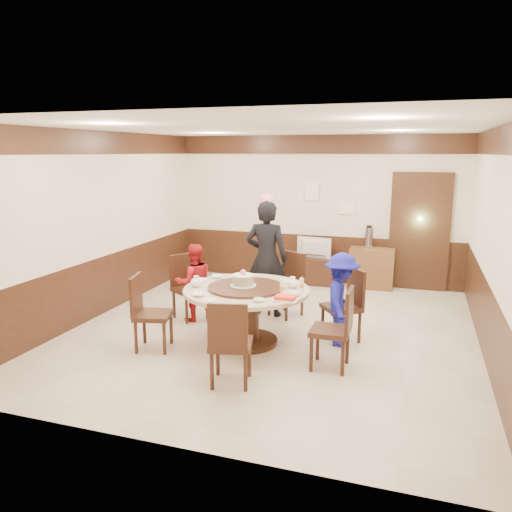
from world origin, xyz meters
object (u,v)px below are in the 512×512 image
(thermos, at_px, (369,238))
(tv_stand, at_px, (312,271))
(side_cabinet, at_px, (372,268))
(person_standing, at_px, (267,258))
(shrimp_platter, at_px, (285,299))
(television, at_px, (313,248))
(person_blue, at_px, (341,300))
(birthday_cake, at_px, (243,280))
(banquet_table, at_px, (246,304))
(person_red, at_px, (194,282))

(thermos, bearing_deg, tv_stand, -178.34)
(tv_stand, height_order, side_cabinet, side_cabinet)
(person_standing, distance_m, shrimp_platter, 1.76)
(tv_stand, bearing_deg, television, 0.00)
(person_blue, distance_m, thermos, 3.02)
(birthday_cake, bearing_deg, shrimp_platter, -29.37)
(banquet_table, relative_size, birthday_cake, 4.87)
(banquet_table, relative_size, person_standing, 0.92)
(television, relative_size, side_cabinet, 0.85)
(shrimp_platter, xyz_separation_m, side_cabinet, (0.67, 3.71, -0.40))
(banquet_table, xyz_separation_m, tv_stand, (0.18, 3.30, -0.28))
(person_standing, distance_m, person_blue, 1.59)
(tv_stand, bearing_deg, banquet_table, -93.15)
(person_standing, xyz_separation_m, birthday_cake, (0.06, -1.22, -0.04))
(banquet_table, bearing_deg, tv_stand, 86.85)
(person_blue, xyz_separation_m, shrimp_platter, (-0.56, -0.71, 0.16))
(person_standing, bearing_deg, shrimp_platter, 114.21)
(shrimp_platter, bearing_deg, banquet_table, 148.82)
(person_red, height_order, side_cabinet, person_red)
(television, relative_size, thermos, 1.78)
(thermos, bearing_deg, banquet_table, -110.11)
(person_blue, distance_m, birthday_cake, 1.30)
(shrimp_platter, distance_m, side_cabinet, 3.79)
(person_standing, xyz_separation_m, thermos, (1.32, 2.11, 0.05))
(banquet_table, bearing_deg, person_blue, 15.66)
(person_standing, relative_size, television, 2.64)
(shrimp_platter, distance_m, television, 3.71)
(birthday_cake, bearing_deg, person_blue, 15.23)
(tv_stand, bearing_deg, shrimp_platter, -83.14)
(person_red, xyz_separation_m, shrimp_platter, (1.67, -1.02, 0.20))
(side_cabinet, distance_m, thermos, 0.57)
(person_red, relative_size, thermos, 3.06)
(shrimp_platter, distance_m, thermos, 3.76)
(thermos, bearing_deg, shrimp_platter, -99.11)
(person_standing, relative_size, side_cabinet, 2.23)
(banquet_table, bearing_deg, shrimp_platter, -31.18)
(birthday_cake, bearing_deg, person_standing, 92.64)
(banquet_table, bearing_deg, side_cabinet, 68.75)
(person_red, height_order, shrimp_platter, person_red)
(banquet_table, distance_m, thermos, 3.57)
(person_standing, bearing_deg, thermos, -122.19)
(side_cabinet, bearing_deg, shrimp_platter, -100.24)
(shrimp_platter, height_order, tv_stand, shrimp_platter)
(tv_stand, height_order, thermos, thermos)
(banquet_table, xyz_separation_m, person_blue, (1.18, 0.33, 0.08))
(banquet_table, xyz_separation_m, birthday_cake, (-0.04, -0.00, 0.32))
(thermos, bearing_deg, side_cabinet, 0.00)
(person_standing, distance_m, person_red, 1.16)
(birthday_cake, xyz_separation_m, shrimp_platter, (0.67, -0.38, -0.08))
(television, bearing_deg, banquet_table, 95.60)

